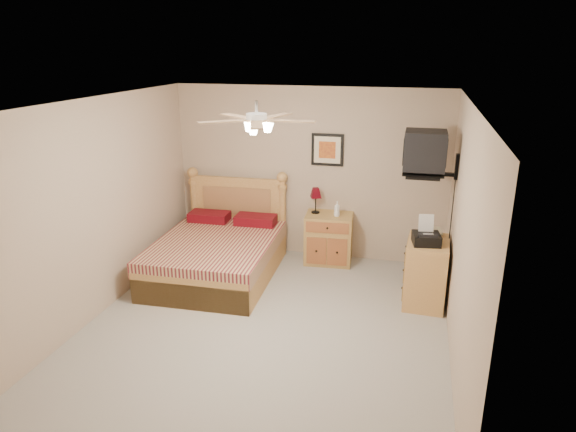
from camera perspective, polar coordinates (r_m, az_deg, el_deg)
name	(u,v)px	position (r m, az deg, el deg)	size (l,w,h in m)	color
floor	(266,326)	(5.97, -2.46, -12.15)	(4.50, 4.50, 0.00)	gray
ceiling	(263,103)	(5.16, -2.85, 12.47)	(4.00, 4.50, 0.04)	white
wall_back	(309,174)	(7.53, 2.33, 4.73)	(4.00, 0.04, 2.50)	tan
wall_front	(165,332)	(3.54, -13.49, -12.43)	(4.00, 0.04, 2.50)	tan
wall_left	(98,209)	(6.29, -20.35, 0.78)	(0.04, 4.50, 2.50)	tan
wall_right	(462,239)	(5.25, 18.77, -2.49)	(0.04, 4.50, 2.50)	tan
bed	(215,232)	(6.97, -8.09, -1.82)	(1.51, 1.98, 1.28)	#B9813F
nightstand	(329,238)	(7.50, 4.54, -2.47)	(0.67, 0.50, 0.73)	#9F7C43
table_lamp	(316,200)	(7.39, 3.10, 1.74)	(0.20, 0.20, 0.37)	#4F030E
lotion_bottle	(337,209)	(7.29, 5.46, 0.79)	(0.08, 0.08, 0.22)	white
framed_picture	(327,150)	(7.38, 4.40, 7.35)	(0.46, 0.04, 0.46)	black
dresser	(426,272)	(6.51, 15.07, -6.04)	(0.48, 0.69, 0.81)	tan
fax_machine	(427,231)	(6.21, 15.19, -1.58)	(0.31, 0.33, 0.33)	black
magazine_lower	(424,233)	(6.58, 14.92, -1.82)	(0.19, 0.26, 0.02)	beige
magazine_upper	(424,231)	(6.59, 14.87, -1.57)	(0.21, 0.29, 0.02)	tan
wall_tv	(438,154)	(6.37, 16.30, 6.62)	(0.56, 0.46, 0.58)	black
ceiling_fan	(257,120)	(4.99, -3.51, 10.63)	(1.14, 1.14, 0.28)	white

